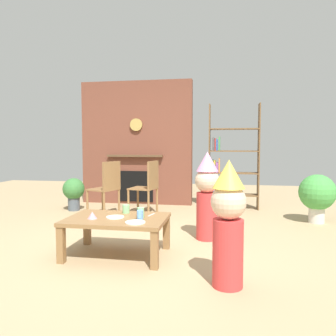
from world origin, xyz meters
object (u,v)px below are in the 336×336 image
Objects in this scene: dining_chair_middle at (148,184)px; paper_cup_near_left at (140,215)px; potted_plant_short at (74,191)px; dining_chair_left at (107,185)px; paper_cup_center at (141,213)px; bookshelf at (229,160)px; child_in_pink at (207,193)px; paper_plate_rear at (135,222)px; birthday_cake_slice at (92,215)px; paper_plate_front at (115,217)px; child_with_cone_hat at (228,220)px; coffee_table at (117,223)px; potted_plant_tall at (317,194)px; paper_cup_near_right at (126,209)px.

paper_cup_near_left is at bearing 111.72° from dining_chair_middle.
potted_plant_short is at bearing 129.18° from paper_cup_near_left.
dining_chair_left is (-1.02, 1.82, 0.06)m from paper_cup_near_left.
paper_cup_center is 0.12× the size of dining_chair_left.
child_in_pink is at bearing -97.94° from bookshelf.
bookshelf is 2.99m from paper_cup_center.
child_in_pink is at bearing 52.34° from paper_cup_near_left.
bookshelf is 9.66× the size of paper_plate_rear.
birthday_cake_slice is (-1.42, -2.94, -0.45)m from bookshelf.
birthday_cake_slice reaches higher than paper_plate_rear.
paper_plate_rear is (-0.01, -0.15, -0.04)m from paper_cup_near_left.
bookshelf is 3.14m from paper_plate_front.
birthday_cake_slice is 0.11× the size of dining_chair_left.
child_in_pink is at bearing -52.93° from child_with_cone_hat.
bookshelf reaches higher than dining_chair_left.
coffee_table is 1.80× the size of potted_plant_short.
dining_chair_middle is 1.40m from potted_plant_short.
paper_plate_rear is 0.19× the size of child_with_cone_hat.
paper_plate_front is at bearing -168.33° from paper_cup_center.
potted_plant_tall is (2.62, -0.10, -0.08)m from dining_chair_middle.
birthday_cake_slice is 0.11× the size of dining_chair_middle.
dining_chair_left is 1.56× the size of potted_plant_short.
paper_cup_near_right is 0.16× the size of potted_plant_short.
coffee_table is 2.02m from dining_chair_middle.
coffee_table is at bearing -97.09° from paper_cup_near_right.
coffee_table is 5.59× the size of paper_plate_front.
potted_plant_tall is (2.22, 1.87, -0.02)m from paper_cup_center.
birthday_cake_slice is (-0.49, 0.11, 0.03)m from paper_plate_rear.
paper_cup_near_right is 0.42m from birthday_cake_slice.
paper_cup_near_right is 1.38m from child_with_cone_hat.
dining_chair_left reaches higher than paper_plate_rear.
birthday_cake_slice is 0.17× the size of potted_plant_short.
child_in_pink is at bearing 48.06° from paper_cup_center.
birthday_cake_slice is at bearing -59.95° from potted_plant_short.
dining_chair_left is (-0.79, 1.54, 0.06)m from paper_cup_near_right.
coffee_table is 0.25m from paper_cup_near_right.
paper_cup_near_right is 0.47× the size of paper_plate_rear.
paper_plate_front is 2.03m from dining_chair_middle.
potted_plant_tall is (2.21, 1.96, -0.02)m from paper_cup_near_left.
paper_cup_center is 0.18× the size of potted_plant_short.
coffee_table is 5.26× the size of paper_plate_rear.
paper_cup_near_right is at bearing 82.91° from coffee_table.
dining_chair_left is at bearing 112.70° from paper_plate_front.
bookshelf is at bearing 67.19° from paper_plate_front.
dining_chair_left reaches higher than paper_cup_center.
child_with_cone_hat reaches higher than dining_chair_left.
paper_cup_center reaches higher than birthday_cake_slice.
dining_chair_left is at bearing -71.53° from child_in_pink.
paper_cup_near_left is (0.27, -0.06, 0.11)m from coffee_table.
birthday_cake_slice is at bearing -3.14° from child_in_pink.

